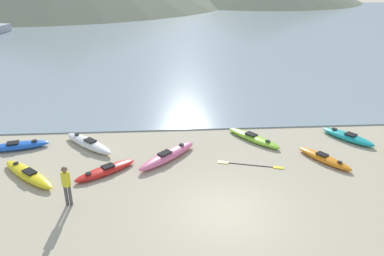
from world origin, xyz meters
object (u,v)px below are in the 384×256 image
at_px(kayak_on_sand_1, 253,138).
at_px(kayak_on_sand_7, 348,137).
at_px(kayak_on_sand_8, 28,174).
at_px(kayak_on_sand_6, 105,170).
at_px(kayak_on_sand_3, 168,156).
at_px(kayak_on_sand_2, 324,158).
at_px(loose_paddle, 250,165).
at_px(kayak_on_sand_5, 17,146).
at_px(person_near_foreground, 66,183).
at_px(kayak_on_sand_4, 88,143).

height_order(kayak_on_sand_1, kayak_on_sand_7, kayak_on_sand_7).
height_order(kayak_on_sand_1, kayak_on_sand_8, kayak_on_sand_8).
xyz_separation_m(kayak_on_sand_6, kayak_on_sand_7, (11.32, 2.50, 0.02)).
bearing_deg(kayak_on_sand_3, kayak_on_sand_2, -5.22).
distance_m(kayak_on_sand_8, loose_paddle, 9.11).
bearing_deg(kayak_on_sand_6, kayak_on_sand_7, 12.45).
distance_m(kayak_on_sand_5, kayak_on_sand_6, 5.08).
distance_m(kayak_on_sand_1, kayak_on_sand_8, 10.16).
xyz_separation_m(kayak_on_sand_8, person_near_foreground, (2.08, -2.02, 0.73)).
distance_m(kayak_on_sand_4, kayak_on_sand_8, 3.26).
height_order(kayak_on_sand_3, kayak_on_sand_6, kayak_on_sand_3).
distance_m(kayak_on_sand_1, kayak_on_sand_2, 3.48).
height_order(kayak_on_sand_2, loose_paddle, kayak_on_sand_2).
bearing_deg(loose_paddle, kayak_on_sand_5, 167.89).
relative_size(kayak_on_sand_5, loose_paddle, 1.08).
distance_m(kayak_on_sand_2, person_near_foreground, 10.62).
bearing_deg(kayak_on_sand_2, kayak_on_sand_7, 46.28).
distance_m(kayak_on_sand_2, kayak_on_sand_4, 10.68).
bearing_deg(kayak_on_sand_5, kayak_on_sand_3, -12.00).
bearing_deg(person_near_foreground, kayak_on_sand_8, 135.83).
xyz_separation_m(kayak_on_sand_5, kayak_on_sand_7, (15.74, -0.01, -0.00)).
bearing_deg(kayak_on_sand_5, kayak_on_sand_1, 1.07).
xyz_separation_m(kayak_on_sand_4, kayak_on_sand_5, (-3.27, -0.01, -0.03)).
distance_m(kayak_on_sand_3, loose_paddle, 3.60).
height_order(kayak_on_sand_4, kayak_on_sand_7, kayak_on_sand_4).
bearing_deg(kayak_on_sand_3, kayak_on_sand_7, 9.51).
relative_size(kayak_on_sand_7, kayak_on_sand_8, 0.91).
xyz_separation_m(kayak_on_sand_8, loose_paddle, (9.10, 0.39, -0.14)).
bearing_deg(person_near_foreground, kayak_on_sand_5, 126.58).
relative_size(kayak_on_sand_1, kayak_on_sand_6, 1.13).
bearing_deg(kayak_on_sand_6, kayak_on_sand_2, 2.51).
xyz_separation_m(kayak_on_sand_4, kayak_on_sand_6, (1.14, -2.52, -0.05)).
xyz_separation_m(kayak_on_sand_3, kayak_on_sand_7, (8.78, 1.47, -0.03)).
height_order(kayak_on_sand_8, loose_paddle, kayak_on_sand_8).
distance_m(kayak_on_sand_6, loose_paddle, 6.07).
bearing_deg(kayak_on_sand_1, kayak_on_sand_5, -178.93).
distance_m(person_near_foreground, loose_paddle, 7.47).
height_order(kayak_on_sand_4, loose_paddle, kayak_on_sand_4).
bearing_deg(kayak_on_sand_3, kayak_on_sand_1, 22.00).
relative_size(kayak_on_sand_3, kayak_on_sand_5, 0.98).
relative_size(kayak_on_sand_6, kayak_on_sand_7, 0.97).
relative_size(kayak_on_sand_6, kayak_on_sand_8, 0.88).
bearing_deg(kayak_on_sand_1, kayak_on_sand_8, -163.74).
bearing_deg(loose_paddle, person_near_foreground, -161.03).
xyz_separation_m(kayak_on_sand_1, person_near_foreground, (-7.67, -4.87, 0.76)).
bearing_deg(kayak_on_sand_8, kayak_on_sand_6, 2.46).
bearing_deg(kayak_on_sand_2, loose_paddle, -177.38).
height_order(kayak_on_sand_5, loose_paddle, kayak_on_sand_5).
relative_size(kayak_on_sand_6, person_near_foreground, 1.65).
height_order(kayak_on_sand_2, person_near_foreground, person_near_foreground).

